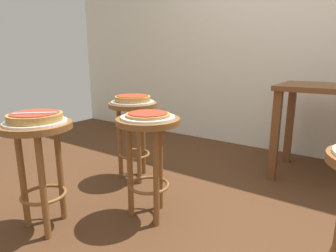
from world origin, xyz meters
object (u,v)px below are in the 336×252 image
at_px(pizza_leftside, 148,114).
at_px(serving_plate_rear, 133,102).
at_px(stool_rear, 133,123).
at_px(pizza_rear, 133,98).
at_px(serving_plate_foreground, 36,122).
at_px(stool_leftside, 148,145).
at_px(pizza_server_knife, 34,113).
at_px(pizza_foreground, 35,117).
at_px(serving_plate_leftside, 148,117).
at_px(stool_foreground, 39,152).

distance_m(pizza_leftside, serving_plate_rear, 0.61).
distance_m(stool_rear, pizza_rear, 0.20).
bearing_deg(stool_rear, serving_plate_foreground, -86.75).
height_order(stool_leftside, serving_plate_rear, serving_plate_rear).
bearing_deg(pizza_server_knife, pizza_leftside, 5.14).
relative_size(serving_plate_foreground, pizza_leftside, 1.24).
relative_size(pizza_foreground, stool_leftside, 0.45).
height_order(serving_plate_foreground, pizza_leftside, pizza_leftside).
relative_size(pizza_foreground, pizza_leftside, 1.08).
bearing_deg(pizza_rear, serving_plate_foreground, -86.75).
distance_m(pizza_rear, pizza_server_knife, 0.86).
distance_m(serving_plate_leftside, pizza_leftside, 0.02).
distance_m(serving_plate_foreground, pizza_server_knife, 0.07).
xyz_separation_m(stool_leftside, serving_plate_leftside, (0.00, 0.00, 0.17)).
height_order(stool_foreground, serving_plate_foreground, serving_plate_foreground).
bearing_deg(stool_leftside, stool_foreground, -133.15).
bearing_deg(serving_plate_leftside, pizza_foreground, -133.15).
relative_size(stool_foreground, pizza_foreground, 2.23).
relative_size(pizza_foreground, pizza_rear, 1.02).
distance_m(stool_foreground, pizza_rear, 0.86).
bearing_deg(stool_rear, pizza_foreground, -86.75).
distance_m(stool_leftside, pizza_rear, 0.64).
distance_m(stool_foreground, serving_plate_rear, 0.86).
bearing_deg(pizza_server_knife, pizza_foreground, 101.24).
bearing_deg(pizza_leftside, stool_leftside, 0.00).
height_order(stool_rear, pizza_rear, pizza_rear).
bearing_deg(pizza_server_knife, serving_plate_leftside, 5.14).
distance_m(stool_foreground, serving_plate_foreground, 0.17).
relative_size(stool_foreground, pizza_server_knife, 2.88).
relative_size(serving_plate_leftside, pizza_leftside, 1.22).
height_order(serving_plate_rear, pizza_rear, pizza_rear).
distance_m(serving_plate_foreground, stool_leftside, 0.64).
bearing_deg(stool_leftside, pizza_server_knife, -129.80).
bearing_deg(stool_foreground, serving_plate_leftside, 46.85).
distance_m(serving_plate_rear, pizza_server_knife, 0.86).
relative_size(stool_leftside, pizza_leftside, 2.42).
relative_size(stool_rear, pizza_server_knife, 2.88).
bearing_deg(serving_plate_foreground, pizza_leftside, 46.85).
bearing_deg(pizza_server_knife, stool_leftside, 5.14).
bearing_deg(stool_leftside, serving_plate_leftside, 90.00).
bearing_deg(serving_plate_rear, stool_foreground, -86.75).
bearing_deg(stool_foreground, pizza_rear, 93.25).
bearing_deg(pizza_foreground, serving_plate_rear, 93.25).
xyz_separation_m(stool_foreground, pizza_leftside, (0.42, 0.45, 0.19)).
xyz_separation_m(serving_plate_foreground, pizza_server_knife, (0.03, -0.02, 0.06)).
height_order(serving_plate_rear, pizza_server_knife, pizza_server_knife).
bearing_deg(pizza_foreground, pizza_leftside, 46.85).
xyz_separation_m(pizza_foreground, serving_plate_rear, (-0.05, 0.84, -0.03)).
bearing_deg(stool_rear, pizza_leftside, -39.93).
height_order(serving_plate_leftside, pizza_leftside, pizza_leftside).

